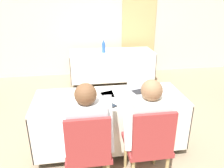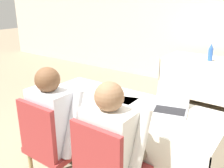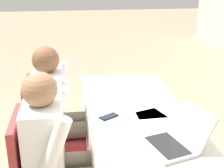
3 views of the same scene
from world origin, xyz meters
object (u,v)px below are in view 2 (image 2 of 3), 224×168
water_bottle (211,53)px  person_white_shirt (116,145)px  cell_phone (110,110)px  person_checkered_shirt (59,122)px  chair_near_left (51,144)px  laptop (171,106)px

water_bottle → person_white_shirt: (0.12, -2.79, -0.19)m
cell_phone → water_bottle: (0.19, 2.44, 0.13)m
person_white_shirt → person_checkered_shirt: bearing=0.0°
person_checkered_shirt → person_white_shirt: 0.60m
chair_near_left → person_white_shirt: person_white_shirt is taller
laptop → water_bottle: 2.13m
cell_phone → water_bottle: bearing=55.0°
cell_phone → laptop: bearing=6.6°
water_bottle → chair_near_left: size_ratio=0.32×
cell_phone → chair_near_left: bearing=-153.7°
cell_phone → chair_near_left: size_ratio=0.16×
laptop → water_bottle: water_bottle is taller
chair_near_left → person_white_shirt: 0.63m
person_checkered_shirt → person_white_shirt: bearing=-180.0°
cell_phone → person_checkered_shirt: size_ratio=0.13×
chair_near_left → person_white_shirt: (0.60, 0.10, 0.16)m
water_bottle → person_white_shirt: person_white_shirt is taller
laptop → person_checkered_shirt: bearing=-152.3°
cell_phone → chair_near_left: 0.58m
laptop → chair_near_left: bearing=-148.2°
water_bottle → laptop: bearing=-83.3°
person_checkered_shirt → laptop: bearing=-137.0°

